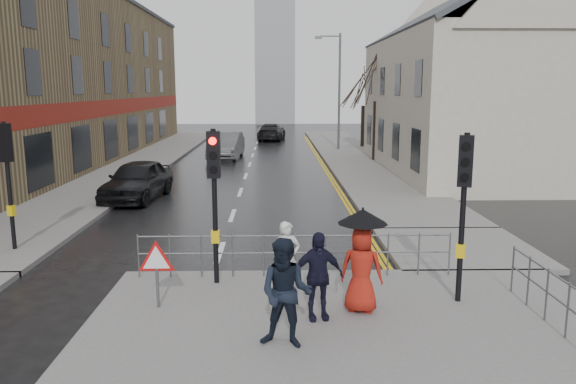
{
  "coord_description": "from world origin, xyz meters",
  "views": [
    {
      "loc": [
        1.52,
        -11.7,
        4.36
      ],
      "look_at": [
        1.86,
        3.8,
        1.51
      ],
      "focal_mm": 35.0,
      "sensor_mm": 36.0,
      "label": 1
    }
  ],
  "objects_px": {
    "pedestrian_a": "(287,258)",
    "car_mid": "(226,145)",
    "pedestrian_b": "(286,293)",
    "pedestrian_with_umbrella": "(362,256)",
    "pedestrian_d": "(317,276)",
    "car_parked": "(137,180)"
  },
  "relations": [
    {
      "from": "pedestrian_d",
      "to": "car_parked",
      "type": "bearing_deg",
      "value": 107.84
    },
    {
      "from": "pedestrian_d",
      "to": "car_parked",
      "type": "relative_size",
      "value": 0.36
    },
    {
      "from": "pedestrian_with_umbrella",
      "to": "car_mid",
      "type": "distance_m",
      "value": 25.88
    },
    {
      "from": "pedestrian_with_umbrella",
      "to": "pedestrian_d",
      "type": "bearing_deg",
      "value": -158.77
    },
    {
      "from": "car_mid",
      "to": "pedestrian_with_umbrella",
      "type": "bearing_deg",
      "value": -75.47
    },
    {
      "from": "pedestrian_d",
      "to": "pedestrian_a",
      "type": "bearing_deg",
      "value": 102.47
    },
    {
      "from": "car_mid",
      "to": "pedestrian_b",
      "type": "bearing_deg",
      "value": -79.09
    },
    {
      "from": "pedestrian_d",
      "to": "car_parked",
      "type": "height_order",
      "value": "pedestrian_d"
    },
    {
      "from": "pedestrian_a",
      "to": "pedestrian_d",
      "type": "relative_size",
      "value": 0.92
    },
    {
      "from": "pedestrian_d",
      "to": "car_mid",
      "type": "distance_m",
      "value": 26.06
    },
    {
      "from": "pedestrian_a",
      "to": "car_parked",
      "type": "xyz_separation_m",
      "value": [
        -5.75,
        10.97,
        -0.12
      ]
    },
    {
      "from": "pedestrian_b",
      "to": "pedestrian_with_umbrella",
      "type": "distance_m",
      "value": 2.08
    },
    {
      "from": "pedestrian_b",
      "to": "car_mid",
      "type": "xyz_separation_m",
      "value": [
        -3.29,
        26.9,
        -0.23
      ]
    },
    {
      "from": "pedestrian_d",
      "to": "pedestrian_b",
      "type": "bearing_deg",
      "value": -127.24
    },
    {
      "from": "pedestrian_with_umbrella",
      "to": "car_parked",
      "type": "bearing_deg",
      "value": 120.87
    },
    {
      "from": "pedestrian_a",
      "to": "pedestrian_with_umbrella",
      "type": "relative_size",
      "value": 0.76
    },
    {
      "from": "pedestrian_b",
      "to": "pedestrian_with_umbrella",
      "type": "bearing_deg",
      "value": 59.49
    },
    {
      "from": "pedestrian_a",
      "to": "car_mid",
      "type": "height_order",
      "value": "pedestrian_a"
    },
    {
      "from": "car_mid",
      "to": "car_parked",
      "type": "bearing_deg",
      "value": -96.11
    },
    {
      "from": "pedestrian_with_umbrella",
      "to": "car_mid",
      "type": "xyz_separation_m",
      "value": [
        -4.76,
        25.43,
        -0.42
      ]
    },
    {
      "from": "pedestrian_a",
      "to": "pedestrian_with_umbrella",
      "type": "distance_m",
      "value": 1.74
    },
    {
      "from": "pedestrian_a",
      "to": "pedestrian_b",
      "type": "relative_size",
      "value": 0.83
    }
  ]
}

